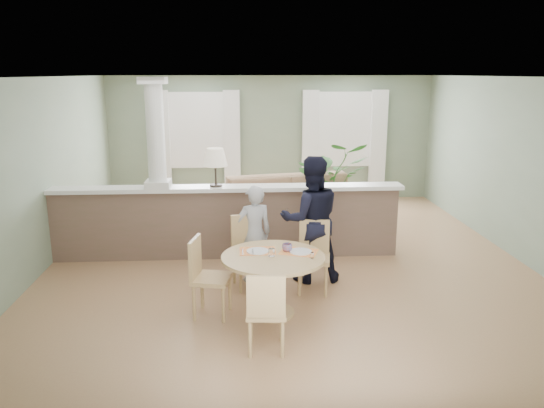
{
  "coord_description": "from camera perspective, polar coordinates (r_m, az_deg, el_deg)",
  "views": [
    {
      "loc": [
        -0.69,
        -7.56,
        2.76
      ],
      "look_at": [
        -0.29,
        -1.0,
        1.12
      ],
      "focal_mm": 35.0,
      "sensor_mm": 36.0,
      "label": 1
    }
  ],
  "objects": [
    {
      "name": "ground",
      "position": [
        8.07,
        1.6,
        -6.01
      ],
      "size": [
        8.0,
        8.0,
        0.0
      ],
      "primitive_type": "plane",
      "color": "#A67F57",
      "rests_on": "ground"
    },
    {
      "name": "room_shell",
      "position": [
        8.27,
        1.09,
        7.39
      ],
      "size": [
        7.02,
        8.02,
        2.71
      ],
      "color": "gray",
      "rests_on": "ground"
    },
    {
      "name": "pony_wall",
      "position": [
        8.03,
        -5.52,
        -0.9
      ],
      "size": [
        5.32,
        0.38,
        2.7
      ],
      "color": "brown",
      "rests_on": "ground"
    },
    {
      "name": "sofa",
      "position": [
        9.78,
        2.36,
        0.27
      ],
      "size": [
        3.22,
        1.77,
        0.89
      ],
      "primitive_type": "imported",
      "rotation": [
        0.0,
        0.0,
        0.2
      ],
      "color": "#90744E",
      "rests_on": "ground"
    },
    {
      "name": "houseplant",
      "position": [
        10.19,
        6.33,
        2.57
      ],
      "size": [
        1.45,
        1.28,
        1.52
      ],
      "primitive_type": "imported",
      "rotation": [
        0.0,
        0.0,
        0.07
      ],
      "color": "#35702C",
      "rests_on": "ground"
    },
    {
      "name": "dining_table",
      "position": [
        6.14,
        0.18,
        -6.86
      ],
      "size": [
        1.19,
        1.19,
        0.82
      ],
      "rotation": [
        0.0,
        0.0,
        -0.0
      ],
      "color": "tan",
      "rests_on": "ground"
    },
    {
      "name": "chair_far_boy",
      "position": [
        7.01,
        -2.56,
        -4.68
      ],
      "size": [
        0.51,
        0.51,
        0.94
      ],
      "rotation": [
        0.0,
        0.0,
        0.24
      ],
      "color": "tan",
      "rests_on": "ground"
    },
    {
      "name": "chair_far_man",
      "position": [
        6.87,
        4.51,
        -5.23
      ],
      "size": [
        0.48,
        0.48,
        0.91
      ],
      "rotation": [
        0.0,
        0.0,
        -0.18
      ],
      "color": "tan",
      "rests_on": "ground"
    },
    {
      "name": "chair_near",
      "position": [
        5.34,
        -0.63,
        -11.22
      ],
      "size": [
        0.42,
        0.42,
        0.88
      ],
      "rotation": [
        0.0,
        0.0,
        3.09
      ],
      "color": "tan",
      "rests_on": "ground"
    },
    {
      "name": "chair_side",
      "position": [
        6.19,
        -7.18,
        -7.41
      ],
      "size": [
        0.5,
        0.5,
        0.93
      ],
      "rotation": [
        0.0,
        0.0,
        1.37
      ],
      "color": "tan",
      "rests_on": "ground"
    },
    {
      "name": "child_person",
      "position": [
        7.1,
        -1.93,
        -3.21
      ],
      "size": [
        0.54,
        0.42,
        1.32
      ],
      "primitive_type": "imported",
      "rotation": [
        0.0,
        0.0,
        3.39
      ],
      "color": "#97989C",
      "rests_on": "ground"
    },
    {
      "name": "man_person",
      "position": [
        7.09,
        4.21,
        -1.66
      ],
      "size": [
        0.87,
        0.7,
        1.71
      ],
      "primitive_type": "imported",
      "rotation": [
        0.0,
        0.0,
        3.21
      ],
      "color": "black",
      "rests_on": "ground"
    }
  ]
}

